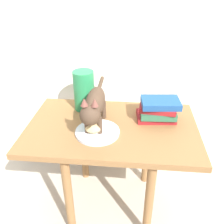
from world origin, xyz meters
The scene contains 8 objects.
ground_plane centered at (0.00, 0.00, 0.00)m, with size 6.00×6.00×0.00m, color #B2A899.
back_panel centered at (0.00, 0.39, 1.10)m, with size 4.00×0.04×2.20m, color silver.
side_table centered at (0.00, 0.00, 0.48)m, with size 0.86×0.54×0.55m.
plate centered at (-0.06, -0.07, 0.56)m, with size 0.21×0.21×0.01m, color silver.
bread_roll centered at (-0.08, -0.09, 0.59)m, with size 0.08×0.06×0.05m, color #E0BC7A.
cat centered at (-0.08, -0.03, 0.69)m, with size 0.09×0.48×0.23m.
book_stack centered at (0.23, 0.08, 0.61)m, with size 0.22×0.16×0.12m.
green_vase centered at (-0.17, 0.17, 0.67)m, with size 0.11×0.11×0.22m, color #288C51.
Camera 1 is at (0.10, -1.05, 1.24)m, focal length 39.71 mm.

